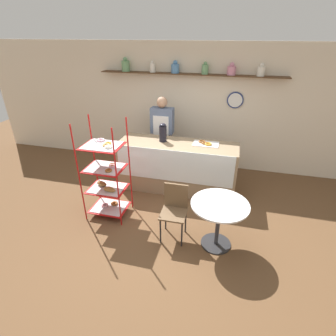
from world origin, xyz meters
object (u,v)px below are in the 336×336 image
(person_worker, at_px, (162,133))
(cafe_table, at_px, (219,214))
(coffee_carafe, at_px, (163,133))
(donut_tray_counter, at_px, (206,143))
(pastry_rack, at_px, (106,178))
(cafe_chair, at_px, (175,206))

(person_worker, height_order, cafe_table, person_worker)
(coffee_carafe, relative_size, donut_tray_counter, 0.74)
(pastry_rack, distance_m, cafe_chair, 1.25)
(coffee_carafe, bearing_deg, person_worker, 106.51)
(cafe_chair, distance_m, donut_tray_counter, 1.55)
(pastry_rack, xyz_separation_m, person_worker, (0.48, 1.73, 0.21))
(person_worker, height_order, donut_tray_counter, person_worker)
(cafe_table, height_order, donut_tray_counter, donut_tray_counter)
(cafe_table, xyz_separation_m, cafe_chair, (-0.66, 0.07, -0.04))
(pastry_rack, relative_size, coffee_carafe, 4.78)
(pastry_rack, height_order, donut_tray_counter, pastry_rack)
(cafe_chair, bearing_deg, coffee_carafe, 110.96)
(cafe_table, bearing_deg, coffee_carafe, 129.46)
(person_worker, relative_size, cafe_table, 2.08)
(pastry_rack, distance_m, cafe_table, 1.90)
(coffee_carafe, bearing_deg, cafe_table, -50.54)
(person_worker, height_order, coffee_carafe, person_worker)
(cafe_table, relative_size, cafe_chair, 0.95)
(pastry_rack, height_order, person_worker, person_worker)
(cafe_chair, bearing_deg, cafe_table, -7.34)
(pastry_rack, relative_size, person_worker, 1.00)
(person_worker, bearing_deg, pastry_rack, -105.59)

